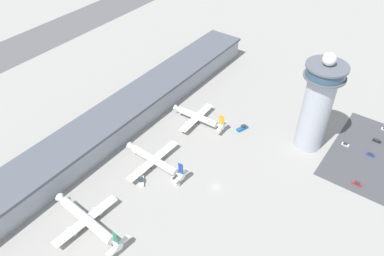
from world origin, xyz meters
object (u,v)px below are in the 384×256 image
car_black_suv (345,144)px  airplane_gate_bravo (154,160)px  airplane_gate_alpha (87,220)px  control_tower (317,104)px  car_navy_sedan (357,184)px  service_truck_catering (176,181)px  car_yellow_taxi (377,141)px  service_truck_fuel (242,128)px  airplane_gate_charlie (198,117)px  service_truck_baggage (141,181)px  car_blue_compact (370,154)px

car_black_suv → airplane_gate_bravo: bearing=134.5°
airplane_gate_alpha → car_black_suv: 142.42m
control_tower → car_navy_sedan: bearing=-113.3°
service_truck_catering → car_yellow_taxi: size_ratio=1.40×
airplane_gate_alpha → car_yellow_taxi: size_ratio=9.19×
service_truck_catering → car_yellow_taxi: (90.64, -73.39, -0.29)m
car_navy_sedan → car_yellow_taxi: bearing=1.2°
control_tower → service_truck_fuel: (-10.29, 35.62, -26.83)m
airplane_gate_charlie → service_truck_catering: 48.82m
service_truck_baggage → car_blue_compact: service_truck_baggage is taller
airplane_gate_alpha → service_truck_fuel: 101.36m
airplane_gate_charlie → car_black_suv: (31.91, -78.25, -3.57)m
airplane_gate_charlie → control_tower: bearing=-71.3°
airplane_gate_charlie → car_yellow_taxi: (45.46, -91.59, -3.54)m
car_blue_compact → airplane_gate_charlie: bearing=109.2°
service_truck_catering → car_navy_sedan: 90.55m
control_tower → airplane_gate_alpha: 125.76m
airplane_gate_bravo → service_truck_fuel: size_ratio=5.03×
control_tower → airplane_gate_alpha: control_tower is taller
airplane_gate_bravo → airplane_gate_charlie: bearing=3.2°
car_yellow_taxi → car_black_suv: bearing=135.4°
airplane_gate_alpha → service_truck_baggage: (33.55, -1.64, -3.00)m
car_blue_compact → control_tower: bearing=110.2°
car_black_suv → service_truck_baggage: bearing=139.7°
control_tower → car_navy_sedan: control_tower is taller
control_tower → service_truck_catering: control_tower is taller
airplane_gate_charlie → service_truck_baggage: bearing=-175.5°
control_tower → airplane_gate_bravo: (-62.99, 58.03, -23.84)m
airplane_gate_alpha → airplane_gate_bravo: bearing=0.4°
car_blue_compact → car_black_suv: car_black_suv is taller
airplane_gate_charlie → service_truck_fuel: size_ratio=4.54×
airplane_gate_charlie → service_truck_fuel: airplane_gate_charlie is taller
car_yellow_taxi → car_navy_sedan: bearing=-178.8°
airplane_gate_charlie → service_truck_baggage: (-55.21, -4.33, -3.09)m
car_navy_sedan → airplane_gate_charlie: bearing=94.1°
service_truck_fuel → service_truck_baggage: service_truck_baggage is taller
airplane_gate_alpha → car_navy_sedan: size_ratio=9.12×
control_tower → car_yellow_taxi: (25.04, -31.17, -27.20)m
airplane_gate_charlie → car_blue_compact: bearing=-70.8°
service_truck_fuel → car_yellow_taxi: bearing=-62.1°
control_tower → service_truck_fuel: 45.77m
airplane_gate_bravo → car_blue_compact: bearing=-50.2°
airplane_gate_charlie → service_truck_catering: bearing=-158.1°
airplane_gate_charlie → service_truck_baggage: 55.46m
car_yellow_taxi → car_black_suv: car_yellow_taxi is taller
airplane_gate_charlie → car_navy_sedan: bearing=-85.9°
service_truck_catering → car_blue_compact: size_ratio=1.51×
service_truck_fuel → car_blue_compact: 70.59m
control_tower → service_truck_baggage: (-75.62, 56.09, -26.75)m
airplane_gate_bravo → car_yellow_taxi: bearing=-45.4°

